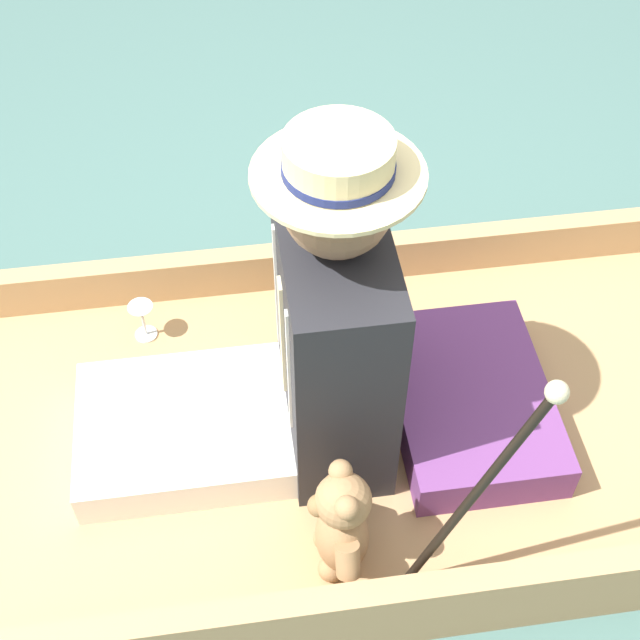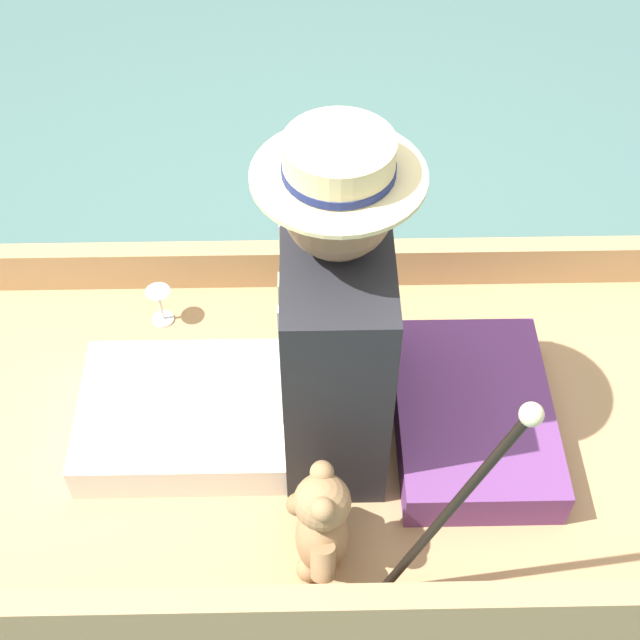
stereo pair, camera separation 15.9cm
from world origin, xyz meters
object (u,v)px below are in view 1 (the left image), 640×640
at_px(seated_person, 300,346).
at_px(teddy_bear, 341,525).
at_px(wine_glass, 142,314).
at_px(walking_cane, 487,480).

xyz_separation_m(seated_person, teddy_bear, (-0.37, -0.04, -0.18)).
distance_m(teddy_bear, wine_glass, 0.87).
bearing_deg(wine_glass, walking_cane, -139.55).
relative_size(teddy_bear, walking_cane, 0.47).
distance_m(wine_glass, walking_cane, 1.15).
xyz_separation_m(teddy_bear, wine_glass, (0.75, 0.44, -0.07)).
relative_size(seated_person, walking_cane, 1.28).
xyz_separation_m(seated_person, wine_glass, (0.38, 0.40, -0.25)).
distance_m(seated_person, teddy_bear, 0.42).
bearing_deg(walking_cane, teddy_bear, 72.56).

